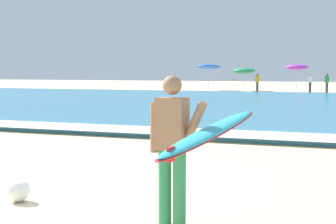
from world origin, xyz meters
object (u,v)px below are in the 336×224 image
surfer_with_board (191,138)px  beach_umbrella_0 (208,67)px  beach_umbrella_2 (297,67)px  beach_ball (19,190)px  beach_umbrella_1 (244,71)px  beachgoer_near_row_left (257,82)px  beachgoer_near_row_right (327,83)px  beachgoer_near_row_mid (310,82)px

surfer_with_board → beach_umbrella_0: size_ratio=1.08×
beach_umbrella_0 → beach_umbrella_2: bearing=-6.7°
beach_umbrella_0 → beach_ball: (8.90, -39.53, -1.99)m
beach_umbrella_1 → surfer_with_board: bearing=-78.4°
beach_umbrella_0 → beach_ball: bearing=-77.3°
beach_umbrella_1 → beachgoer_near_row_left: bearing=-61.2°
beach_umbrella_2 → beachgoer_near_row_right: bearing=-37.8°
surfer_with_board → beach_ball: bearing=173.3°
beachgoer_near_row_mid → beach_ball: beachgoer_near_row_mid is taller
beach_umbrella_0 → beachgoer_near_row_right: (10.56, -2.95, -1.30)m
beach_umbrella_1 → beachgoer_near_row_mid: beach_umbrella_1 is taller
surfer_with_board → beachgoer_near_row_left: size_ratio=1.66×
beach_umbrella_1 → beachgoer_near_row_mid: size_ratio=1.32×
surfer_with_board → beachgoer_near_row_left: (-6.36, 36.64, -0.18)m
beachgoer_near_row_left → beachgoer_near_row_right: same height
beach_umbrella_1 → beachgoer_near_row_right: 8.00m
beach_ball → beach_umbrella_2: bearing=91.4°
beachgoer_near_row_left → beach_ball: (3.79, -36.34, -0.69)m
surfer_with_board → beachgoer_near_row_right: surfer_with_board is taller
beach_ball → beach_umbrella_1: bearing=98.1°
surfer_with_board → beach_umbrella_0: 41.46m
beachgoer_near_row_left → beachgoer_near_row_right: bearing=2.5°
beachgoer_near_row_mid → beach_ball: 37.73m
beachgoer_near_row_left → beachgoer_near_row_mid: size_ratio=1.00×
surfer_with_board → beachgoer_near_row_left: 37.19m
surfer_with_board → beachgoer_near_row_mid: surfer_with_board is taller
beach_umbrella_1 → beachgoer_near_row_right: bearing=-23.2°
beachgoer_near_row_right → beach_umbrella_2: bearing=142.2°
beach_umbrella_2 → beachgoer_near_row_right: (2.59, -2.01, -1.24)m
surfer_with_board → beach_ball: size_ratio=8.42×
beach_umbrella_2 → beach_umbrella_0: bearing=173.3°
beachgoer_near_row_left → beach_ball: bearing=-84.0°
beach_umbrella_1 → beachgoer_near_row_left: beach_umbrella_1 is taller
beachgoer_near_row_left → beach_umbrella_0: bearing=148.0°
beach_umbrella_0 → beachgoer_near_row_right: size_ratio=1.54×
beach_umbrella_2 → beachgoer_near_row_right: beach_umbrella_2 is taller
surfer_with_board → beachgoer_near_row_mid: (-2.29, 38.02, -0.18)m
beach_umbrella_0 → beachgoer_near_row_right: bearing=-15.6°
beachgoer_near_row_right → beach_ball: size_ratio=5.06×
beach_umbrella_0 → beachgoer_near_row_left: 6.16m
beach_umbrella_0 → beach_umbrella_1: bearing=3.1°
beachgoer_near_row_right → beach_ball: beachgoer_near_row_right is taller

